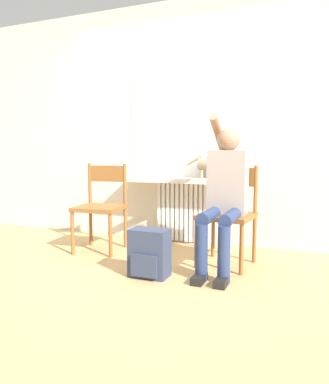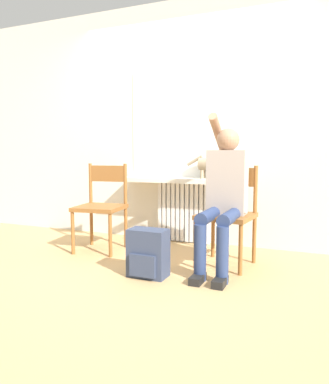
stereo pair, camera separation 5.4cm
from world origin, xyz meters
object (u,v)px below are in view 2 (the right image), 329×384
object	(u,v)px
chair_left	(102,205)
cat	(214,164)
backpack	(148,253)
chair_right	(228,213)
person	(224,191)

from	to	relation	value
chair_left	cat	bearing A→B (deg)	23.46
cat	backpack	xyz separation A→B (m)	(-0.21, -1.20, -0.70)
chair_right	cat	bearing A→B (deg)	123.07
chair_left	person	bearing A→B (deg)	-12.65
person	chair_left	bearing A→B (deg)	174.51
chair_left	chair_right	size ratio (longest dim) A/B	1.00
backpack	person	bearing A→B (deg)	42.22
backpack	chair_left	bearing A→B (deg)	143.97
cat	backpack	bearing A→B (deg)	-99.96
chair_left	cat	distance (m)	1.27
cat	backpack	world-z (taller)	cat
cat	chair_right	bearing A→B (deg)	-63.22
cat	person	bearing A→B (deg)	-67.65
chair_right	cat	distance (m)	0.80
chair_left	person	xyz separation A→B (m)	(1.33, -0.13, 0.21)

